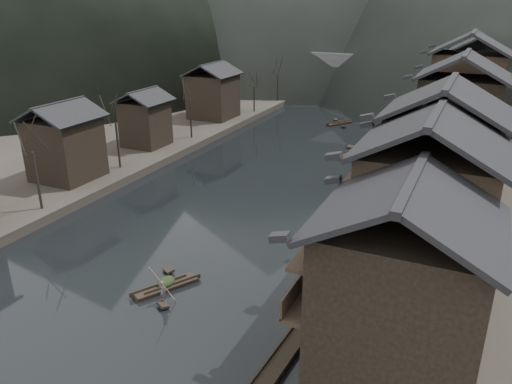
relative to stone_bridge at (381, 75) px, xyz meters
The scene contains 12 objects.
water 72.18m from the stone_bridge, 90.00° to the right, with size 300.00×300.00×0.00m, color black.
left_bank 47.64m from the stone_bridge, 137.56° to the right, with size 40.00×200.00×1.20m, color #2D2823.
stilt_houses 55.41m from the stone_bridge, 71.78° to the right, with size 9.00×67.60×16.28m.
left_houses 55.79m from the stone_bridge, 111.56° to the right, with size 8.10×53.20×8.73m.
bare_trees 52.50m from the stone_bridge, 108.90° to the right, with size 3.93×72.60×7.85m.
moored_sampans 53.11m from the stone_bridge, 76.88° to the right, with size 3.05×60.81×0.47m.
midriver_boats 31.04m from the stone_bridge, 86.78° to the right, with size 9.07×20.97×0.45m.
stone_bridge is the anchor object (origin of this frame).
hero_sampan 75.08m from the stone_bridge, 89.33° to the right, with size 3.31×4.92×0.44m.
cargo_heap 74.83m from the stone_bridge, 89.42° to the right, with size 1.14×1.49×0.68m, color black.
boatman 76.60m from the stone_bridge, 88.67° to the right, with size 0.57×0.37×1.57m, color #4D4C4F.
bamboo_pole 76.52m from the stone_bridge, 88.52° to the right, with size 0.06×0.06×4.02m, color #8C7A51.
Camera 1 is at (19.50, -27.85, 19.43)m, focal length 35.00 mm.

